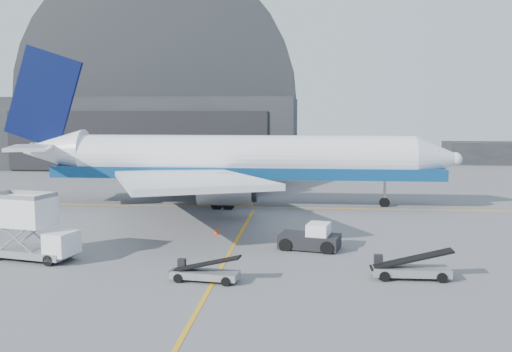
# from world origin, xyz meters

# --- Properties ---
(ground) EXTENTS (200.00, 200.00, 0.00)m
(ground) POSITION_xyz_m (0.00, 0.00, 0.00)
(ground) COLOR #565659
(ground) RESTS_ON ground
(taxi_lines) EXTENTS (80.00, 42.12, 0.02)m
(taxi_lines) POSITION_xyz_m (0.00, 12.67, 0.01)
(taxi_lines) COLOR orange
(taxi_lines) RESTS_ON ground
(hangar) EXTENTS (50.00, 28.30, 28.00)m
(hangar) POSITION_xyz_m (-22.00, 64.95, 9.54)
(hangar) COLOR black
(hangar) RESTS_ON ground
(distant_bldg_a) EXTENTS (14.00, 8.00, 4.00)m
(distant_bldg_a) POSITION_xyz_m (38.00, 72.00, 0.00)
(distant_bldg_a) COLOR black
(distant_bldg_a) RESTS_ON ground
(airliner) EXTENTS (47.88, 46.43, 16.80)m
(airliner) POSITION_xyz_m (-3.15, 21.42, 4.70)
(airliner) COLOR white
(airliner) RESTS_ON ground
(catering_truck) EXTENTS (6.36, 3.47, 4.14)m
(catering_truck) POSITION_xyz_m (-12.89, -1.85, 2.10)
(catering_truck) COLOR gray
(catering_truck) RESTS_ON ground
(pushback_tug) EXTENTS (4.59, 3.25, 1.94)m
(pushback_tug) POSITION_xyz_m (5.63, 2.73, 0.73)
(pushback_tug) COLOR black
(pushback_tug) RESTS_ON ground
(belt_loader_a) EXTENTS (4.23, 1.89, 1.59)m
(belt_loader_a) POSITION_xyz_m (-0.54, -5.55, 0.49)
(belt_loader_a) COLOR gray
(belt_loader_a) RESTS_ON ground
(belt_loader_b) EXTENTS (4.74, 1.72, 1.80)m
(belt_loader_b) POSITION_xyz_m (11.36, -3.93, 0.56)
(belt_loader_b) COLOR gray
(belt_loader_b) RESTS_ON ground
(traffic_cone) EXTENTS (0.38, 0.38, 0.55)m
(traffic_cone) POSITION_xyz_m (-1.87, 6.89, 0.26)
(traffic_cone) COLOR red
(traffic_cone) RESTS_ON ground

